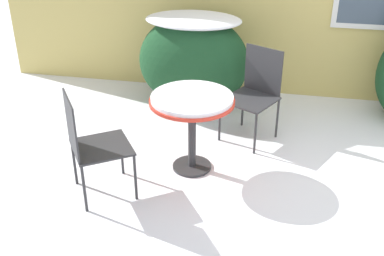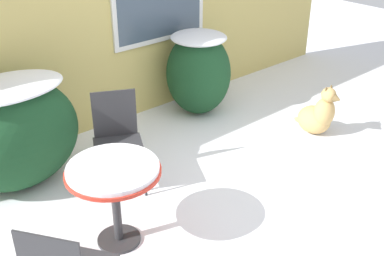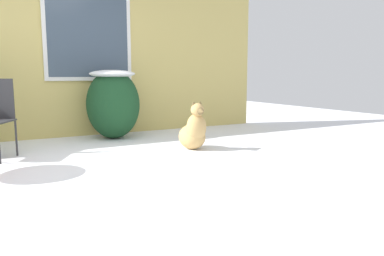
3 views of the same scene
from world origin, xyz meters
TOP-DOWN VIEW (x-y plane):
  - ground_plane at (0.00, 0.00)m, footprint 16.00×16.00m
  - house_wall at (0.06, 2.20)m, footprint 8.00×0.10m
  - shrub_middle at (1.06, 1.69)m, footprint 0.82×0.83m
  - dog at (1.73, 0.30)m, footprint 0.36×0.61m

SIDE VIEW (x-z plane):
  - ground_plane at x=0.00m, z-range 0.00..0.00m
  - dog at x=1.73m, z-range -0.09..0.56m
  - shrub_middle at x=1.06m, z-range 0.04..1.11m
  - house_wall at x=0.06m, z-range 0.02..2.92m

